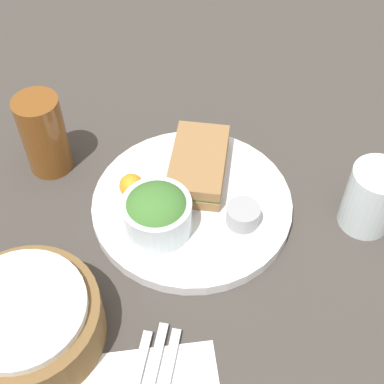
# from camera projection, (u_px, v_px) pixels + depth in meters

# --- Properties ---
(ground_plane) EXTENTS (4.00, 4.00, 0.00)m
(ground_plane) POSITION_uv_depth(u_px,v_px,m) (192.00, 208.00, 0.83)
(ground_plane) COLOR #3D3833
(plate) EXTENTS (0.31, 0.31, 0.02)m
(plate) POSITION_uv_depth(u_px,v_px,m) (192.00, 204.00, 0.82)
(plate) COLOR silver
(plate) RESTS_ON ground_plane
(sandwich) EXTENTS (0.16, 0.12, 0.04)m
(sandwich) POSITION_uv_depth(u_px,v_px,m) (198.00, 165.00, 0.84)
(sandwich) COLOR olive
(sandwich) RESTS_ON plate
(salad_bowl) EXTENTS (0.10, 0.10, 0.07)m
(salad_bowl) POSITION_uv_depth(u_px,v_px,m) (157.00, 212.00, 0.76)
(salad_bowl) COLOR silver
(salad_bowl) RESTS_ON plate
(dressing_cup) EXTENTS (0.05, 0.05, 0.03)m
(dressing_cup) POSITION_uv_depth(u_px,v_px,m) (243.00, 215.00, 0.78)
(dressing_cup) COLOR #99999E
(dressing_cup) RESTS_ON plate
(orange_wedge) EXTENTS (0.04, 0.04, 0.04)m
(orange_wedge) POSITION_uv_depth(u_px,v_px,m) (132.00, 186.00, 0.81)
(orange_wedge) COLOR orange
(orange_wedge) RESTS_ON plate
(drink_glass) EXTENTS (0.07, 0.07, 0.14)m
(drink_glass) POSITION_uv_depth(u_px,v_px,m) (44.00, 135.00, 0.84)
(drink_glass) COLOR brown
(drink_glass) RESTS_ON ground_plane
(bread_basket) EXTENTS (0.19, 0.19, 0.08)m
(bread_basket) POSITION_uv_depth(u_px,v_px,m) (27.00, 322.00, 0.67)
(bread_basket) COLOR brown
(bread_basket) RESTS_ON ground_plane
(water_glass) EXTENTS (0.08, 0.08, 0.11)m
(water_glass) POSITION_uv_depth(u_px,v_px,m) (371.00, 198.00, 0.78)
(water_glass) COLOR silver
(water_glass) RESTS_ON ground_plane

